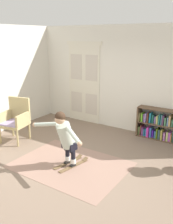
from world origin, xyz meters
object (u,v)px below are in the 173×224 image
wicker_chair (16,119)px  person_skier (65,135)px  bookshelf (167,128)px  skis_pair (72,163)px

wicker_chair → person_skier: person_skier is taller
bookshelf → person_skier: (-1.31, -2.53, 0.37)m
wicker_chair → skis_pair: (1.97, -0.28, -0.56)m
wicker_chair → skis_pair: 2.06m
bookshelf → wicker_chair: wicker_chair is taller
bookshelf → person_skier: person_skier is taller
wicker_chair → skis_pair: bearing=-8.0°
skis_pair → wicker_chair: bearing=172.0°
bookshelf → skis_pair: 2.72m
bookshelf → skis_pair: bearing=-118.4°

